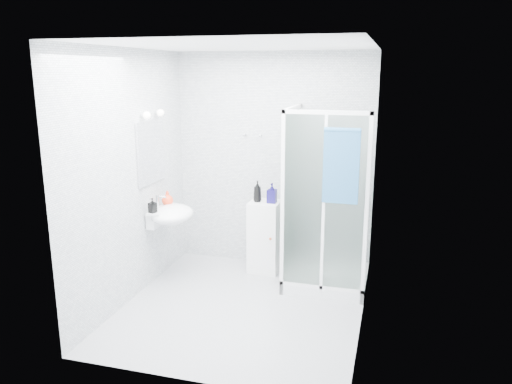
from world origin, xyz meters
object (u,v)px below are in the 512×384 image
(storage_cabinet, at_px, (265,236))
(shampoo_bottle_b, at_px, (272,193))
(shower_enclosure, at_px, (319,248))
(shampoo_bottle_a, at_px, (257,191))
(wall_basin, at_px, (170,214))
(soap_dispenser_black, at_px, (152,205))
(soap_dispenser_orange, at_px, (167,198))
(hand_towel, at_px, (341,164))

(storage_cabinet, distance_m, shampoo_bottle_b, 0.56)
(shower_enclosure, bearing_deg, shampoo_bottle_a, 163.01)
(wall_basin, xyz_separation_m, soap_dispenser_black, (-0.11, -0.19, 0.15))
(shampoo_bottle_b, height_order, soap_dispenser_orange, shampoo_bottle_b)
(shower_enclosure, xyz_separation_m, hand_towel, (0.25, -0.40, 1.04))
(shampoo_bottle_b, distance_m, soap_dispenser_orange, 1.21)
(soap_dispenser_black, bearing_deg, shower_enclosure, 15.96)
(storage_cabinet, height_order, soap_dispenser_black, soap_dispenser_black)
(soap_dispenser_orange, bearing_deg, wall_basin, -55.90)
(soap_dispenser_black, bearing_deg, soap_dispenser_orange, 86.11)
(storage_cabinet, bearing_deg, shampoo_bottle_a, -167.01)
(shampoo_bottle_b, relative_size, soap_dispenser_black, 1.43)
(hand_towel, xyz_separation_m, soap_dispenser_black, (-2.02, -0.10, -0.54))
(shampoo_bottle_a, height_order, shampoo_bottle_b, shampoo_bottle_a)
(shower_enclosure, xyz_separation_m, shampoo_bottle_a, (-0.79, 0.24, 0.54))
(shampoo_bottle_b, bearing_deg, shower_enclosure, -21.45)
(hand_towel, relative_size, shampoo_bottle_a, 2.99)
(soap_dispenser_black, bearing_deg, hand_towel, 2.98)
(shower_enclosure, distance_m, storage_cabinet, 0.74)
(shower_enclosure, distance_m, wall_basin, 1.72)
(soap_dispenser_black, bearing_deg, storage_cabinet, 35.49)
(hand_towel, bearing_deg, storage_cabinet, 145.03)
(shampoo_bottle_a, distance_m, shampoo_bottle_b, 0.18)
(wall_basin, distance_m, soap_dispenser_orange, 0.22)
(soap_dispenser_orange, bearing_deg, hand_towel, -6.35)
(shower_enclosure, xyz_separation_m, soap_dispenser_black, (-1.77, -0.51, 0.50))
(soap_dispenser_orange, height_order, soap_dispenser_black, soap_dispenser_orange)
(storage_cabinet, height_order, soap_dispenser_orange, soap_dispenser_orange)
(soap_dispenser_black, bearing_deg, shampoo_bottle_a, 37.18)
(soap_dispenser_orange, xyz_separation_m, soap_dispenser_black, (-0.02, -0.33, -0.00))
(wall_basin, height_order, storage_cabinet, wall_basin)
(wall_basin, distance_m, soap_dispenser_black, 0.27)
(wall_basin, relative_size, soap_dispenser_orange, 3.31)
(storage_cabinet, distance_m, hand_towel, 1.56)
(hand_towel, relative_size, soap_dispenser_black, 4.61)
(shower_enclosure, bearing_deg, wall_basin, -169.19)
(storage_cabinet, xyz_separation_m, shampoo_bottle_b, (0.09, -0.02, 0.55))
(storage_cabinet, relative_size, hand_towel, 1.15)
(shampoo_bottle_a, bearing_deg, soap_dispenser_orange, -156.44)
(shower_enclosure, distance_m, shampoo_bottle_b, 0.85)
(storage_cabinet, height_order, shampoo_bottle_a, shampoo_bottle_a)
(soap_dispenser_orange, distance_m, soap_dispenser_black, 0.33)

